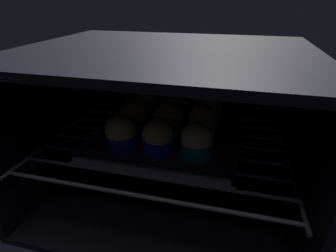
{
  "coord_description": "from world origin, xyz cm",
  "views": [
    {
      "loc": [
        13.9,
        -30.81,
        44.93
      ],
      "look_at": [
        0.0,
        23.76,
        17.24
      ],
      "focal_mm": 28.47,
      "sensor_mm": 36.0,
      "label": 1
    }
  ],
  "objects_px": {
    "muffin_row1_col0": "(135,117)",
    "muffin_row1_col2": "(202,123)",
    "muffin_row2_col2": "(208,109)",
    "muffin_row0_col0": "(121,133)",
    "muffin_row0_col2": "(197,142)",
    "muffin_row1_col1": "(168,120)",
    "muffin_row2_col1": "(176,109)",
    "baking_tray": "(168,136)",
    "muffin_row2_col0": "(147,105)",
    "muffin_row0_col1": "(157,138)"
  },
  "relations": [
    {
      "from": "muffin_row2_col1",
      "to": "muffin_row0_col2",
      "type": "bearing_deg",
      "value": -63.28
    },
    {
      "from": "muffin_row1_col0",
      "to": "muffin_row1_col2",
      "type": "relative_size",
      "value": 1.0
    },
    {
      "from": "muffin_row0_col1",
      "to": "muffin_row2_col2",
      "type": "distance_m",
      "value": 0.19
    },
    {
      "from": "muffin_row1_col2",
      "to": "muffin_row1_col0",
      "type": "bearing_deg",
      "value": -177.82
    },
    {
      "from": "muffin_row2_col0",
      "to": "muffin_row2_col1",
      "type": "relative_size",
      "value": 1.04
    },
    {
      "from": "muffin_row0_col0",
      "to": "muffin_row2_col2",
      "type": "height_order",
      "value": "muffin_row2_col2"
    },
    {
      "from": "muffin_row2_col0",
      "to": "muffin_row2_col2",
      "type": "distance_m",
      "value": 0.16
    },
    {
      "from": "muffin_row1_col1",
      "to": "muffin_row2_col2",
      "type": "distance_m",
      "value": 0.12
    },
    {
      "from": "muffin_row0_col2",
      "to": "muffin_row1_col0",
      "type": "xyz_separation_m",
      "value": [
        -0.16,
        0.08,
        0.0
      ]
    },
    {
      "from": "muffin_row1_col0",
      "to": "muffin_row1_col2",
      "type": "height_order",
      "value": "same"
    },
    {
      "from": "muffin_row0_col2",
      "to": "muffin_row1_col0",
      "type": "height_order",
      "value": "muffin_row1_col0"
    },
    {
      "from": "muffin_row1_col2",
      "to": "muffin_row2_col1",
      "type": "bearing_deg",
      "value": 136.07
    },
    {
      "from": "baking_tray",
      "to": "muffin_row2_col1",
      "type": "height_order",
      "value": "muffin_row2_col1"
    },
    {
      "from": "muffin_row2_col1",
      "to": "muffin_row0_col1",
      "type": "bearing_deg",
      "value": -90.78
    },
    {
      "from": "baking_tray",
      "to": "muffin_row2_col0",
      "type": "xyz_separation_m",
      "value": [
        -0.08,
        0.08,
        0.04
      ]
    },
    {
      "from": "muffin_row1_col1",
      "to": "muffin_row2_col2",
      "type": "height_order",
      "value": "muffin_row2_col2"
    },
    {
      "from": "muffin_row0_col1",
      "to": "muffin_row2_col2",
      "type": "relative_size",
      "value": 0.93
    },
    {
      "from": "muffin_row0_col0",
      "to": "muffin_row1_col1",
      "type": "distance_m",
      "value": 0.12
    },
    {
      "from": "muffin_row1_col2",
      "to": "muffin_row2_col0",
      "type": "height_order",
      "value": "same"
    },
    {
      "from": "muffin_row0_col2",
      "to": "muffin_row1_col2",
      "type": "height_order",
      "value": "muffin_row1_col2"
    },
    {
      "from": "muffin_row0_col0",
      "to": "muffin_row2_col0",
      "type": "bearing_deg",
      "value": 88.93
    },
    {
      "from": "muffin_row1_col2",
      "to": "muffin_row2_col2",
      "type": "relative_size",
      "value": 0.93
    },
    {
      "from": "muffin_row2_col1",
      "to": "muffin_row2_col2",
      "type": "xyz_separation_m",
      "value": [
        0.08,
        0.01,
        0.01
      ]
    },
    {
      "from": "muffin_row1_col1",
      "to": "muffin_row0_col0",
      "type": "bearing_deg",
      "value": -134.88
    },
    {
      "from": "muffin_row1_col0",
      "to": "muffin_row2_col2",
      "type": "height_order",
      "value": "muffin_row2_col2"
    },
    {
      "from": "muffin_row0_col2",
      "to": "muffin_row1_col1",
      "type": "relative_size",
      "value": 0.93
    },
    {
      "from": "muffin_row0_col2",
      "to": "muffin_row1_col2",
      "type": "relative_size",
      "value": 0.96
    },
    {
      "from": "baking_tray",
      "to": "muffin_row1_col0",
      "type": "relative_size",
      "value": 4.15
    },
    {
      "from": "baking_tray",
      "to": "muffin_row0_col0",
      "type": "relative_size",
      "value": 4.39
    },
    {
      "from": "baking_tray",
      "to": "muffin_row0_col0",
      "type": "xyz_separation_m",
      "value": [
        -0.08,
        -0.08,
        0.04
      ]
    },
    {
      "from": "muffin_row0_col2",
      "to": "muffin_row0_col1",
      "type": "bearing_deg",
      "value": -176.58
    },
    {
      "from": "baking_tray",
      "to": "muffin_row0_col2",
      "type": "height_order",
      "value": "muffin_row0_col2"
    },
    {
      "from": "muffin_row2_col0",
      "to": "muffin_row2_col1",
      "type": "bearing_deg",
      "value": -1.11
    },
    {
      "from": "muffin_row2_col2",
      "to": "muffin_row1_col2",
      "type": "bearing_deg",
      "value": -93.65
    },
    {
      "from": "muffin_row0_col0",
      "to": "baking_tray",
      "type": "bearing_deg",
      "value": 45.37
    },
    {
      "from": "muffin_row1_col1",
      "to": "muffin_row1_col2",
      "type": "distance_m",
      "value": 0.08
    },
    {
      "from": "muffin_row1_col0",
      "to": "muffin_row2_col2",
      "type": "distance_m",
      "value": 0.19
    },
    {
      "from": "muffin_row0_col1",
      "to": "muffin_row1_col1",
      "type": "distance_m",
      "value": 0.09
    },
    {
      "from": "baking_tray",
      "to": "muffin_row0_col1",
      "type": "height_order",
      "value": "muffin_row0_col1"
    },
    {
      "from": "muffin_row0_col2",
      "to": "muffin_row2_col0",
      "type": "relative_size",
      "value": 0.96
    },
    {
      "from": "muffin_row2_col0",
      "to": "muffin_row2_col2",
      "type": "xyz_separation_m",
      "value": [
        0.16,
        0.0,
        0.0
      ]
    },
    {
      "from": "muffin_row2_col0",
      "to": "muffin_row0_col0",
      "type": "bearing_deg",
      "value": -91.07
    },
    {
      "from": "muffin_row0_col2",
      "to": "muffin_row1_col1",
      "type": "height_order",
      "value": "muffin_row1_col1"
    },
    {
      "from": "muffin_row1_col0",
      "to": "muffin_row2_col2",
      "type": "xyz_separation_m",
      "value": [
        0.17,
        0.09,
        0.0
      ]
    },
    {
      "from": "muffin_row2_col0",
      "to": "muffin_row1_col2",
      "type": "bearing_deg",
      "value": -26.06
    },
    {
      "from": "muffin_row2_col2",
      "to": "muffin_row0_col0",
      "type": "bearing_deg",
      "value": -134.66
    },
    {
      "from": "muffin_row1_col0",
      "to": "muffin_row2_col1",
      "type": "distance_m",
      "value": 0.12
    },
    {
      "from": "muffin_row0_col1",
      "to": "muffin_row1_col1",
      "type": "bearing_deg",
      "value": 88.22
    },
    {
      "from": "muffin_row2_col1",
      "to": "muffin_row2_col2",
      "type": "relative_size",
      "value": 0.89
    },
    {
      "from": "muffin_row1_col0",
      "to": "muffin_row1_col1",
      "type": "relative_size",
      "value": 0.97
    }
  ]
}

